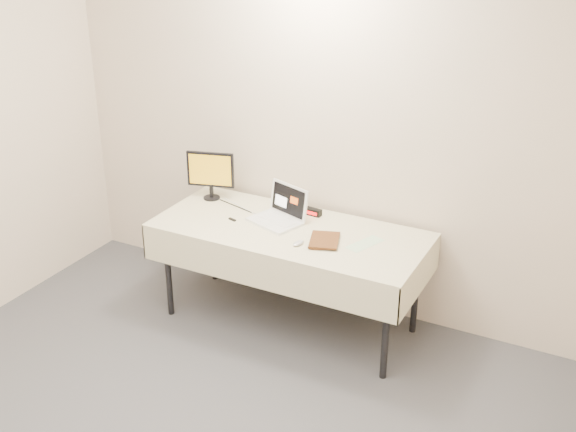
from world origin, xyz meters
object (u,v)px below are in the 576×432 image
at_px(laptop, 281,213).
at_px(monitor, 211,172).
at_px(table, 290,237).
at_px(book, 310,224).

bearing_deg(laptop, monitor, -171.05).
height_order(table, book, book).
relative_size(table, book, 7.46).
bearing_deg(monitor, table, -31.27).
bearing_deg(book, laptop, 129.87).
xyz_separation_m(table, monitor, (-0.76, 0.21, 0.27)).
bearing_deg(book, table, 134.48).
bearing_deg(monitor, book, -33.92).
height_order(laptop, monitor, monitor).
xyz_separation_m(laptop, monitor, (-0.64, 0.11, 0.15)).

